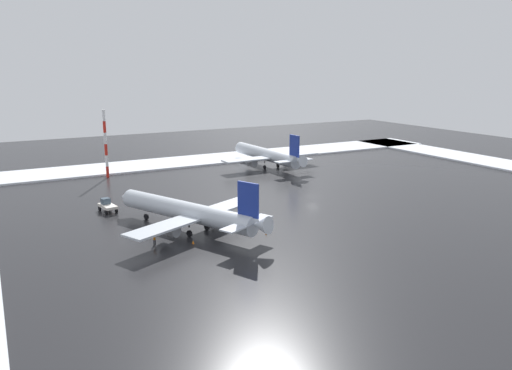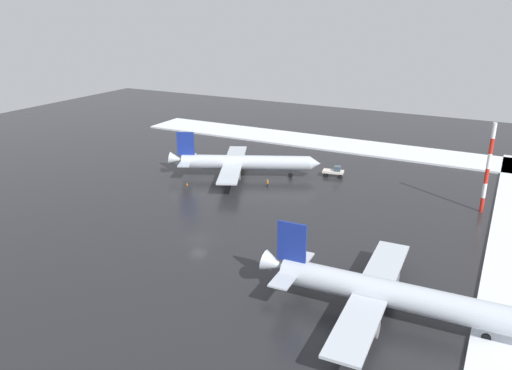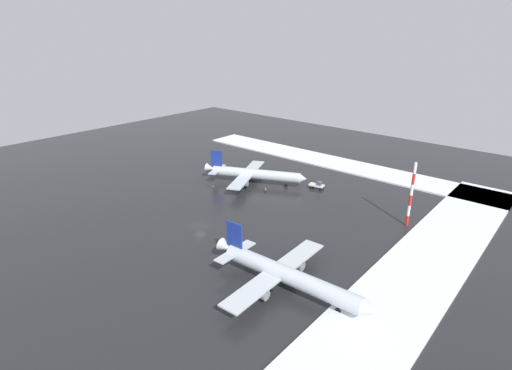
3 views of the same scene
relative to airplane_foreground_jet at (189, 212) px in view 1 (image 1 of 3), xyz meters
name	(u,v)px [view 1 (image 1 of 3)]	position (x,y,z in m)	size (l,w,h in m)	color
ground_plane	(313,196)	(-31.43, -9.19, -3.32)	(240.00, 240.00, 0.00)	#232326
snow_bank_far	(217,159)	(-31.43, -59.19, -3.07)	(152.00, 16.00, 0.49)	white
airplane_foreground_jet	(189,212)	(0.00, 0.00, 0.00)	(27.07, 31.87, 10.04)	silver
airplane_parked_portside	(267,155)	(-38.94, -41.86, 0.07)	(28.60, 34.53, 10.26)	silver
pushback_tug	(107,205)	(9.50, -18.25, -2.04)	(2.96, 4.90, 2.50)	silver
ground_crew_by_nose_gear	(192,211)	(-3.63, -8.12, -2.35)	(0.36, 0.36, 1.71)	black
ground_crew_beside_wing	(154,239)	(7.20, 3.89, -2.35)	(0.36, 0.36, 1.71)	black
antenna_mast	(106,144)	(2.68, -49.14, 5.08)	(0.70, 0.70, 16.80)	red
traffic_cone_near_nose	(193,242)	(1.79, 6.18, -3.04)	(0.36, 0.36, 0.55)	orange
traffic_cone_mid_line	(266,233)	(-10.39, 7.67, -3.04)	(0.36, 0.36, 0.55)	orange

